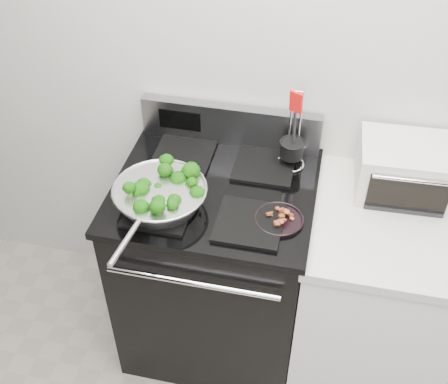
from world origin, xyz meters
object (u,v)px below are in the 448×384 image
(bacon_plate, at_px, (279,217))
(utensil_holder, at_px, (291,153))
(gas_range, at_px, (216,265))
(skillet, at_px, (160,195))
(toaster_oven, at_px, (406,169))

(bacon_plate, xyz_separation_m, utensil_holder, (-0.00, 0.33, 0.05))
(gas_range, height_order, bacon_plate, gas_range)
(skillet, xyz_separation_m, utensil_holder, (0.44, 0.35, 0.01))
(bacon_plate, height_order, utensil_holder, utensil_holder)
(skillet, bearing_deg, utensil_holder, 45.35)
(gas_range, relative_size, utensil_holder, 3.21)
(gas_range, xyz_separation_m, skillet, (-0.17, -0.15, 0.52))
(utensil_holder, relative_size, toaster_oven, 0.94)
(skillet, distance_m, toaster_oven, 0.95)
(toaster_oven, bearing_deg, gas_range, -168.27)
(utensil_holder, bearing_deg, gas_range, -119.13)
(bacon_plate, bearing_deg, utensil_holder, 90.09)
(gas_range, relative_size, skillet, 2.01)
(toaster_oven, bearing_deg, utensil_holder, 174.85)
(bacon_plate, distance_m, utensil_holder, 0.34)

